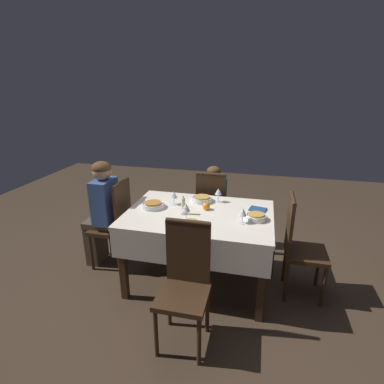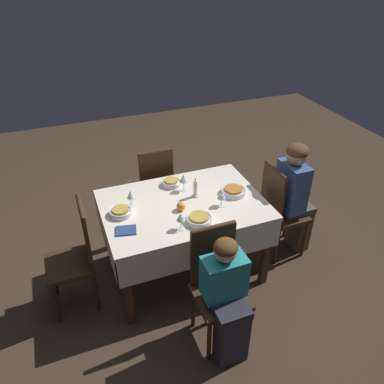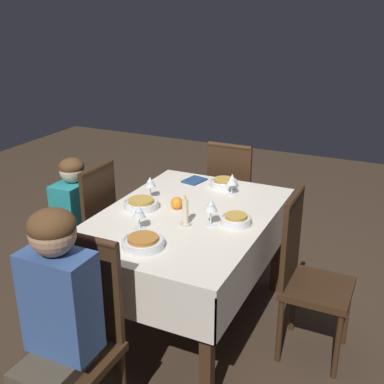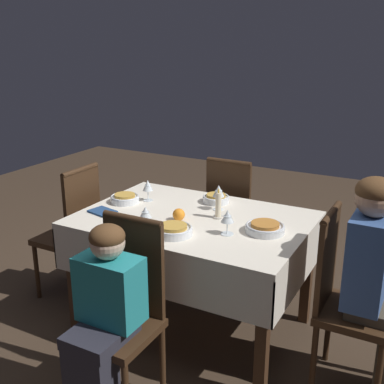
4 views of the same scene
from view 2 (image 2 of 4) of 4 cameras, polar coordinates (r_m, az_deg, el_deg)
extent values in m
plane|color=#3D2D21|center=(3.62, -1.20, -11.55)|extent=(8.00, 8.00, 0.00)
cube|color=silver|center=(3.15, -1.35, -1.99)|extent=(1.35, 0.95, 0.04)
cube|color=silver|center=(2.90, 1.90, -9.31)|extent=(1.35, 0.01, 0.25)
cube|color=silver|center=(3.60, -3.88, 0.15)|extent=(1.35, 0.01, 0.25)
cube|color=silver|center=(3.12, -13.07, -6.64)|extent=(0.01, 0.95, 0.25)
cube|color=silver|center=(3.47, 9.16, -1.62)|extent=(0.01, 0.95, 0.25)
cube|color=#3D2616|center=(2.99, -9.84, -14.50)|extent=(0.06, 0.06, 0.72)
cube|color=#3D2616|center=(3.32, 11.20, -8.86)|extent=(0.06, 0.06, 0.72)
cube|color=#3D2616|center=(3.59, -12.70, -5.40)|extent=(0.06, 0.06, 0.72)
cube|color=#3D2616|center=(3.87, 5.13, -1.49)|extent=(0.06, 0.06, 0.72)
cube|color=#382314|center=(3.66, 13.92, -3.38)|extent=(0.37, 0.37, 0.04)
cube|color=#382314|center=(3.42, 12.17, -0.37)|extent=(0.03, 0.34, 0.50)
cylinder|color=#382314|center=(3.29, 12.67, 3.25)|extent=(0.04, 0.33, 0.04)
cylinder|color=#382314|center=(3.78, 16.75, -6.89)|extent=(0.03, 0.03, 0.41)
cylinder|color=#382314|center=(3.97, 14.16, -4.25)|extent=(0.03, 0.03, 0.41)
cylinder|color=#382314|center=(3.62, 12.70, -8.17)|extent=(0.03, 0.03, 0.41)
cylinder|color=#382314|center=(3.82, 10.23, -5.34)|extent=(0.03, 0.03, 0.41)
cube|color=#382314|center=(2.81, 4.48, -15.72)|extent=(0.37, 0.37, 0.04)
cube|color=#382314|center=(2.73, 3.22, -9.52)|extent=(0.34, 0.03, 0.50)
cylinder|color=#382314|center=(2.56, 3.39, -5.41)|extent=(0.33, 0.04, 0.04)
cylinder|color=#382314|center=(2.86, 2.62, -21.78)|extent=(0.03, 0.03, 0.41)
cylinder|color=#382314|center=(2.95, 8.57, -19.80)|extent=(0.03, 0.03, 0.41)
cylinder|color=#382314|center=(3.03, 0.18, -17.29)|extent=(0.03, 0.03, 0.41)
cylinder|color=#382314|center=(3.12, 5.75, -15.62)|extent=(0.03, 0.03, 0.41)
cube|color=#382314|center=(3.93, -5.89, 0.36)|extent=(0.37, 0.37, 0.04)
cube|color=#382314|center=(3.65, -5.40, 2.59)|extent=(0.34, 0.03, 0.50)
cylinder|color=#382314|center=(3.54, -5.60, 6.08)|extent=(0.33, 0.04, 0.04)
cylinder|color=#382314|center=(4.22, -4.27, -0.73)|extent=(0.03, 0.03, 0.41)
cylinder|color=#382314|center=(4.16, -8.39, -1.59)|extent=(0.03, 0.03, 0.41)
cylinder|color=#382314|center=(3.97, -2.91, -3.08)|extent=(0.03, 0.03, 0.41)
cylinder|color=#382314|center=(3.91, -7.28, -4.03)|extent=(0.03, 0.03, 0.41)
cube|color=#382314|center=(3.19, -18.18, -10.49)|extent=(0.37, 0.37, 0.04)
cube|color=#382314|center=(3.02, -15.91, -6.12)|extent=(0.03, 0.34, 0.50)
cylinder|color=#382314|center=(2.87, -16.65, -2.25)|extent=(0.04, 0.33, 0.04)
cylinder|color=#382314|center=(3.46, -20.39, -12.00)|extent=(0.03, 0.03, 0.41)
cylinder|color=#382314|center=(3.24, -20.02, -15.74)|extent=(0.03, 0.03, 0.41)
cylinder|color=#382314|center=(3.45, -15.20, -11.00)|extent=(0.03, 0.03, 0.41)
cylinder|color=#382314|center=(3.23, -14.38, -14.67)|extent=(0.03, 0.03, 0.41)
cube|color=#4C4233|center=(3.88, 15.96, -5.16)|extent=(0.14, 0.22, 0.45)
cube|color=#4C4233|center=(3.69, 15.47, -2.36)|extent=(0.31, 0.24, 0.06)
cube|color=#38568E|center=(3.50, 14.95, 0.83)|extent=(0.18, 0.30, 0.46)
sphere|color=tan|center=(3.35, 15.73, 5.48)|extent=(0.19, 0.19, 0.19)
ellipsoid|color=brown|center=(3.33, 15.81, 5.99)|extent=(0.19, 0.19, 0.13)
cube|color=#282833|center=(2.86, 6.07, -21.16)|extent=(0.23, 0.14, 0.45)
cube|color=#282833|center=(2.71, 5.56, -16.66)|extent=(0.24, 0.31, 0.06)
cube|color=teal|center=(2.62, 4.96, -12.69)|extent=(0.30, 0.18, 0.32)
sphere|color=beige|center=(2.46, 5.22, -8.86)|extent=(0.16, 0.16, 0.16)
ellipsoid|color=brown|center=(2.44, 5.25, -8.37)|extent=(0.16, 0.16, 0.11)
cylinder|color=silver|center=(3.27, 6.29, 0.02)|extent=(0.22, 0.22, 0.04)
torus|color=silver|center=(3.26, 6.31, 0.34)|extent=(0.21, 0.21, 0.01)
cylinder|color=#B2702D|center=(3.26, 6.32, 0.43)|extent=(0.16, 0.16, 0.02)
cylinder|color=white|center=(3.12, 4.46, -2.00)|extent=(0.07, 0.07, 0.00)
cylinder|color=white|center=(3.10, 4.49, -1.46)|extent=(0.01, 0.01, 0.07)
cone|color=white|center=(3.06, 4.55, -0.41)|extent=(0.07, 0.07, 0.07)
cylinder|color=white|center=(3.07, 4.53, -0.62)|extent=(0.04, 0.04, 0.03)
cylinder|color=silver|center=(2.92, 1.08, -4.28)|extent=(0.21, 0.21, 0.04)
torus|color=silver|center=(2.91, 1.09, -3.93)|extent=(0.21, 0.21, 0.01)
cylinder|color=gold|center=(2.91, 1.09, -3.84)|extent=(0.15, 0.15, 0.02)
cylinder|color=white|center=(2.87, -1.68, -5.54)|extent=(0.07, 0.07, 0.00)
cylinder|color=white|center=(2.84, -1.70, -4.90)|extent=(0.01, 0.01, 0.08)
cone|color=white|center=(2.80, -1.72, -3.78)|extent=(0.07, 0.07, 0.06)
cylinder|color=white|center=(2.81, -1.71, -3.99)|extent=(0.04, 0.04, 0.03)
cylinder|color=silver|center=(3.38, -3.16, 1.34)|extent=(0.17, 0.17, 0.04)
torus|color=silver|center=(3.37, -3.17, 1.66)|extent=(0.17, 0.17, 0.01)
cylinder|color=gold|center=(3.36, -3.17, 1.74)|extent=(0.12, 0.12, 0.02)
cylinder|color=white|center=(3.31, -1.26, 0.32)|extent=(0.07, 0.07, 0.00)
cylinder|color=white|center=(3.29, -1.27, 0.97)|extent=(0.01, 0.01, 0.08)
cone|color=white|center=(3.24, -1.29, 2.14)|extent=(0.07, 0.07, 0.07)
cylinder|color=white|center=(3.25, -1.28, 1.92)|extent=(0.04, 0.04, 0.03)
cylinder|color=silver|center=(3.05, -10.82, -3.11)|extent=(0.19, 0.19, 0.04)
torus|color=silver|center=(3.04, -10.87, -2.78)|extent=(0.18, 0.18, 0.01)
cylinder|color=gold|center=(3.04, -10.88, -2.69)|extent=(0.13, 0.13, 0.02)
cylinder|color=white|center=(3.16, -9.15, -1.92)|extent=(0.06, 0.06, 0.00)
cylinder|color=white|center=(3.14, -9.20, -1.39)|extent=(0.01, 0.01, 0.07)
cone|color=white|center=(3.10, -9.31, -0.34)|extent=(0.07, 0.07, 0.07)
cylinder|color=white|center=(3.11, -9.29, -0.55)|extent=(0.04, 0.04, 0.03)
cylinder|color=beige|center=(3.22, 0.51, -0.58)|extent=(0.06, 0.06, 0.01)
cylinder|color=beige|center=(3.18, 0.52, 0.58)|extent=(0.03, 0.03, 0.14)
ellipsoid|color=#F9C64C|center=(3.14, 0.52, 1.88)|extent=(0.01, 0.01, 0.03)
sphere|color=orange|center=(3.04, -1.72, -2.21)|extent=(0.07, 0.07, 0.07)
cube|color=navy|center=(2.88, -10.04, -5.79)|extent=(0.18, 0.15, 0.01)
camera|label=1|loc=(4.99, -18.73, 23.79)|focal=28.00mm
camera|label=3|loc=(4.81, 22.26, 23.12)|focal=45.00mm
camera|label=4|loc=(2.26, 60.47, -4.88)|focal=45.00mm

